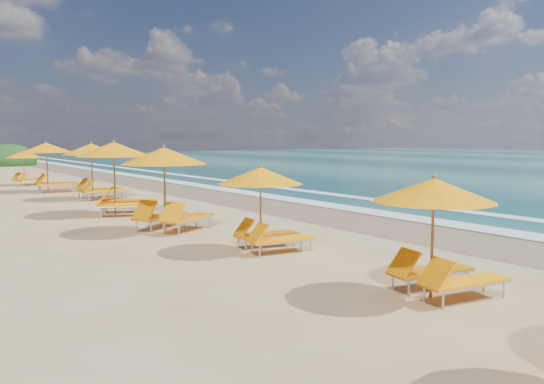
{
  "coord_description": "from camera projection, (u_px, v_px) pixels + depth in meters",
  "views": [
    {
      "loc": [
        -9.12,
        -12.58,
        2.79
      ],
      "look_at": [
        0.0,
        0.0,
        1.2
      ],
      "focal_mm": 35.62,
      "sensor_mm": 36.0,
      "label": 1
    }
  ],
  "objects": [
    {
      "name": "station_5",
      "position": [
        169.0,
        183.0,
        15.89
      ],
      "size": [
        3.4,
        3.4,
        2.56
      ],
      "rotation": [
        0.0,
        0.0,
        0.48
      ],
      "color": "olive",
      "rests_on": "ground"
    },
    {
      "name": "station_9",
      "position": [
        27.0,
        166.0,
        30.98
      ],
      "size": [
        2.56,
        2.49,
        2.04
      ],
      "rotation": [
        0.0,
        0.0,
        0.28
      ],
      "color": "olive",
      "rests_on": "ground"
    },
    {
      "name": "station_7",
      "position": [
        96.0,
        167.0,
        24.17
      ],
      "size": [
        2.77,
        2.56,
        2.57
      ],
      "rotation": [
        0.0,
        0.0,
        -0.01
      ],
      "color": "olive",
      "rests_on": "ground"
    },
    {
      "name": "station_8",
      "position": [
        51.0,
        164.0,
        27.37
      ],
      "size": [
        3.0,
        2.83,
        2.57
      ],
      "rotation": [
        0.0,
        0.0,
        -0.13
      ],
      "color": "olive",
      "rests_on": "ground"
    },
    {
      "name": "station_6",
      "position": [
        120.0,
        173.0,
        19.32
      ],
      "size": [
        3.53,
        3.5,
        2.69
      ],
      "rotation": [
        0.0,
        0.0,
        -0.43
      ],
      "color": "olive",
      "rests_on": "ground"
    },
    {
      "name": "station_4",
      "position": [
        267.0,
        203.0,
        13.16
      ],
      "size": [
        2.52,
        2.4,
        2.12
      ],
      "rotation": [
        0.0,
        0.0,
        -0.16
      ],
      "color": "olive",
      "rests_on": "ground"
    },
    {
      "name": "surf_foam",
      "position": [
        421.0,
        213.0,
        19.65
      ],
      "size": [
        4.0,
        160.0,
        0.01
      ],
      "color": "white",
      "rests_on": "ground"
    },
    {
      "name": "ground",
      "position": [
        272.0,
        233.0,
        15.74
      ],
      "size": [
        160.0,
        160.0,
        0.0
      ],
      "primitive_type": "plane",
      "color": "tan",
      "rests_on": "ground"
    },
    {
      "name": "station_3",
      "position": [
        440.0,
        228.0,
        9.38
      ],
      "size": [
        2.57,
        2.45,
        2.15
      ],
      "rotation": [
        0.0,
        0.0,
        -0.18
      ],
      "color": "olive",
      "rests_on": "ground"
    },
    {
      "name": "wet_sand",
      "position": [
        368.0,
        220.0,
        18.08
      ],
      "size": [
        4.0,
        160.0,
        0.01
      ],
      "primitive_type": "cube",
      "color": "#876F50",
      "rests_on": "ground"
    }
  ]
}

